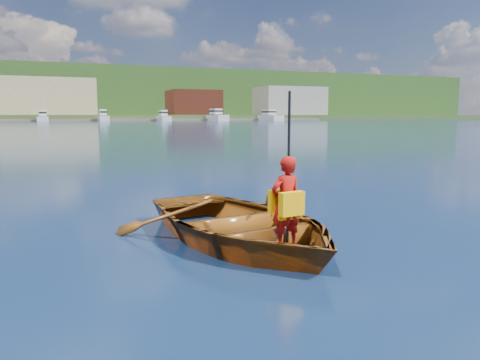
{
  "coord_description": "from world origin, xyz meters",
  "views": [
    {
      "loc": [
        -2.73,
        -5.21,
        1.79
      ],
      "look_at": [
        -0.37,
        0.86,
        0.89
      ],
      "focal_mm": 35.0,
      "sensor_mm": 36.0,
      "label": 1
    }
  ],
  "objects": [
    {
      "name": "child_paddler",
      "position": [
        -0.08,
        0.01,
        0.7
      ],
      "size": [
        0.48,
        0.39,
        2.0
      ],
      "color": "#A30F0B",
      "rests_on": "ground"
    },
    {
      "name": "dock",
      "position": [
        11.64,
        148.0,
        0.4
      ],
      "size": [
        160.0,
        12.16,
        0.8
      ],
      "color": "brown",
      "rests_on": "ground"
    },
    {
      "name": "shoreline",
      "position": [
        0.0,
        236.61,
        10.32
      ],
      "size": [
        400.0,
        140.0,
        22.0
      ],
      "color": "#496029",
      "rests_on": "ground"
    },
    {
      "name": "hillside_trees",
      "position": [
        3.25,
        252.01,
        20.61
      ],
      "size": [
        308.37,
        82.97,
        26.5
      ],
      "color": "#382314",
      "rests_on": "ground"
    },
    {
      "name": "ground",
      "position": [
        0.0,
        0.0,
        0.0
      ],
      "size": [
        600.0,
        600.0,
        0.0
      ],
      "color": "#102A3F",
      "rests_on": "ground"
    },
    {
      "name": "waterfront_buildings",
      "position": [
        -7.74,
        165.0,
        7.74
      ],
      "size": [
        202.0,
        16.0,
        14.0
      ],
      "color": "brown",
      "rests_on": "ground"
    },
    {
      "name": "marina_yachts",
      "position": [
        -5.19,
        143.33,
        1.38
      ],
      "size": [
        143.9,
        13.94,
        4.32
      ],
      "color": "silver",
      "rests_on": "ground"
    },
    {
      "name": "rowboat",
      "position": [
        -0.38,
        0.86,
        0.26
      ],
      "size": [
        3.5,
        4.41,
        0.82
      ],
      "color": "#652F12",
      "rests_on": "ground"
    }
  ]
}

